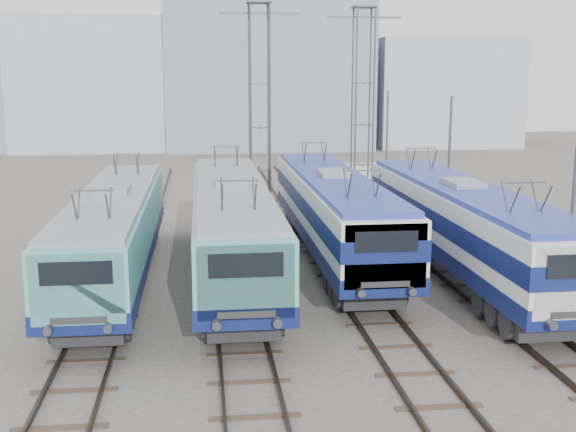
# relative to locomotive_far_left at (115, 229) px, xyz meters

# --- Properties ---
(ground) EXTENTS (160.00, 160.00, 0.00)m
(ground) POSITION_rel_locomotive_far_left_xyz_m (6.75, -7.78, -2.19)
(ground) COLOR #514C47
(platform) EXTENTS (4.00, 70.00, 0.30)m
(platform) POSITION_rel_locomotive_far_left_xyz_m (16.95, 0.22, -2.04)
(platform) COLOR #9E9E99
(platform) RESTS_ON ground
(locomotive_far_left) EXTENTS (2.78, 17.58, 3.31)m
(locomotive_far_left) POSITION_rel_locomotive_far_left_xyz_m (0.00, 0.00, 0.00)
(locomotive_far_left) COLOR #0E1851
(locomotive_far_left) RESTS_ON ground
(locomotive_center_left) EXTENTS (2.94, 18.57, 3.49)m
(locomotive_center_left) POSITION_rel_locomotive_far_left_xyz_m (4.50, 0.21, 0.11)
(locomotive_center_left) COLOR #0E1851
(locomotive_center_left) RESTS_ON ground
(locomotive_center_right) EXTENTS (2.90, 18.34, 3.45)m
(locomotive_center_right) POSITION_rel_locomotive_far_left_xyz_m (9.00, 2.58, 0.14)
(locomotive_center_right) COLOR #0E1851
(locomotive_center_right) RESTS_ON ground
(locomotive_far_right) EXTENTS (2.90, 18.33, 3.45)m
(locomotive_far_right) POSITION_rel_locomotive_far_left_xyz_m (13.50, -0.89, 0.14)
(locomotive_far_right) COLOR #0E1851
(locomotive_far_right) RESTS_ON ground
(catenary_tower_west) EXTENTS (4.50, 1.20, 12.00)m
(catenary_tower_west) POSITION_rel_locomotive_far_left_xyz_m (6.75, 14.22, 4.45)
(catenary_tower_west) COLOR #3F4247
(catenary_tower_west) RESTS_ON ground
(catenary_tower_east) EXTENTS (4.50, 1.20, 12.00)m
(catenary_tower_east) POSITION_rel_locomotive_far_left_xyz_m (13.25, 16.22, 4.45)
(catenary_tower_east) COLOR #3F4247
(catenary_tower_east) RESTS_ON ground
(mast_front) EXTENTS (0.12, 0.12, 7.00)m
(mast_front) POSITION_rel_locomotive_far_left_xyz_m (15.35, -5.78, 1.31)
(mast_front) COLOR #3F4247
(mast_front) RESTS_ON ground
(mast_mid) EXTENTS (0.12, 0.12, 7.00)m
(mast_mid) POSITION_rel_locomotive_far_left_xyz_m (15.35, 6.22, 1.31)
(mast_mid) COLOR #3F4247
(mast_mid) RESTS_ON ground
(mast_rear) EXTENTS (0.12, 0.12, 7.00)m
(mast_rear) POSITION_rel_locomotive_far_left_xyz_m (15.35, 18.22, 1.31)
(mast_rear) COLOR #3F4247
(mast_rear) RESTS_ON ground
(safety_cone) EXTENTS (0.30, 0.30, 0.55)m
(safety_cone) POSITION_rel_locomotive_far_left_xyz_m (15.25, -6.63, -1.62)
(safety_cone) COLOR #E44E15
(safety_cone) RESTS_ON platform
(building_west) EXTENTS (18.00, 12.00, 14.00)m
(building_west) POSITION_rel_locomotive_far_left_xyz_m (-7.25, 54.22, 4.81)
(building_west) COLOR #A2A9B4
(building_west) RESTS_ON ground
(building_center) EXTENTS (22.00, 14.00, 18.00)m
(building_center) POSITION_rel_locomotive_far_left_xyz_m (10.75, 54.22, 6.81)
(building_center) COLOR gray
(building_center) RESTS_ON ground
(building_east) EXTENTS (16.00, 12.00, 12.00)m
(building_east) POSITION_rel_locomotive_far_left_xyz_m (30.75, 54.22, 3.81)
(building_east) COLOR #A2A9B4
(building_east) RESTS_ON ground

